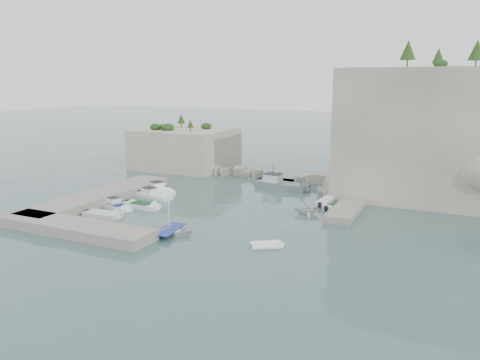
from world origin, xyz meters
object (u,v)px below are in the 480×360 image
at_px(inflatable_dinghy, 266,247).
at_px(rowboat, 170,234).
at_px(tender_east_d, 331,196).
at_px(motorboat_e, 103,217).
at_px(tender_east_c, 325,204).
at_px(tender_east_b, 336,208).
at_px(motorboat_d, 117,209).
at_px(motorboat_a, 160,192).
at_px(motorboat_c, 142,207).
at_px(work_boat, 282,188).
at_px(motorboat_b, 154,198).
at_px(tender_east_a, 306,214).

bearing_deg(inflatable_dinghy, rowboat, 151.41).
bearing_deg(tender_east_d, motorboat_e, 130.71).
distance_m(inflatable_dinghy, tender_east_c, 18.16).
bearing_deg(tender_east_d, inflatable_dinghy, 174.69).
relative_size(rowboat, tender_east_b, 1.19).
distance_m(motorboat_d, tender_east_b, 27.10).
relative_size(motorboat_a, tender_east_b, 1.57).
bearing_deg(tender_east_c, motorboat_d, 123.71).
distance_m(motorboat_a, tender_east_b, 24.94).
bearing_deg(motorboat_c, work_boat, 60.15).
relative_size(motorboat_d, motorboat_e, 1.11).
distance_m(motorboat_a, inflatable_dinghy, 26.63).
relative_size(motorboat_a, tender_east_d, 1.68).
bearing_deg(tender_east_b, tender_east_c, 72.21).
xyz_separation_m(motorboat_a, rowboat, (11.86, -15.22, 0.00)).
xyz_separation_m(motorboat_b, work_boat, (13.58, 12.83, 0.00)).
height_order(motorboat_c, work_boat, work_boat).
distance_m(inflatable_dinghy, tender_east_a, 12.61).
relative_size(rowboat, tender_east_c, 1.13).
bearing_deg(inflatable_dinghy, motorboat_a, 114.62).
relative_size(motorboat_a, tender_east_c, 1.50).
bearing_deg(motorboat_a, tender_east_b, 33.48).
relative_size(motorboat_a, motorboat_e, 1.39).
height_order(motorboat_a, work_boat, work_boat).
bearing_deg(motorboat_a, tender_east_d, 48.50).
relative_size(motorboat_e, rowboat, 0.95).
xyz_separation_m(motorboat_b, tender_east_d, (21.21, 11.33, 0.00)).
bearing_deg(tender_east_d, work_boat, 74.34).
distance_m(motorboat_d, inflatable_dinghy, 22.32).
bearing_deg(motorboat_d, tender_east_c, 50.71).
relative_size(motorboat_d, tender_east_c, 1.19).
height_order(motorboat_e, tender_east_b, same).
height_order(motorboat_d, work_boat, work_boat).
bearing_deg(motorboat_e, tender_east_d, 42.11).
relative_size(tender_east_b, tender_east_d, 1.07).
bearing_deg(motorboat_d, tender_east_b, 45.81).
xyz_separation_m(motorboat_b, rowboat, (10.48, -11.95, 0.00)).
distance_m(motorboat_a, tender_east_a, 22.35).
bearing_deg(tender_east_b, work_boat, 75.47).
height_order(motorboat_a, motorboat_c, motorboat_a).
bearing_deg(motorboat_e, motorboat_a, 92.91).
height_order(motorboat_c, rowboat, rowboat).
height_order(motorboat_a, motorboat_d, same).
bearing_deg(tender_east_d, motorboat_b, 113.53).
bearing_deg(rowboat, work_boat, -15.75).
xyz_separation_m(motorboat_d, inflatable_dinghy, (21.82, -4.70, 0.00)).
relative_size(motorboat_e, tender_east_d, 1.21).
height_order(motorboat_c, inflatable_dinghy, motorboat_c).
distance_m(rowboat, tender_east_a, 16.88).
bearing_deg(tender_east_a, inflatable_dinghy, 157.19).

